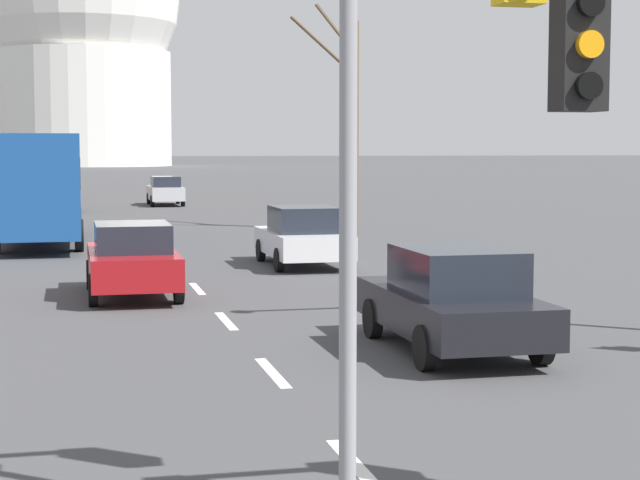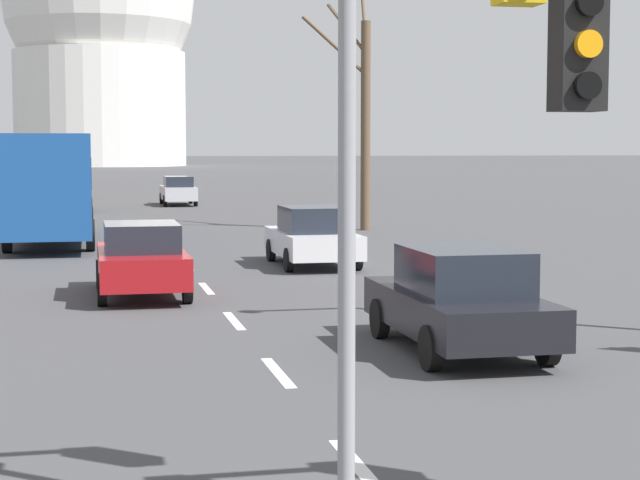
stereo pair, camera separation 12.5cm
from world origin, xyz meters
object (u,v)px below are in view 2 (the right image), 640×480
sedan_far_right (460,300)px  city_bus (51,180)px  traffic_signal_centre_tall (406,11)px  sedan_near_right (313,236)px  sedan_far_left (70,184)px  sedan_near_left (178,191)px  sedan_mid_centre (72,194)px  sedan_distant_centre (141,259)px

sedan_far_right → city_bus: size_ratio=0.39×
traffic_signal_centre_tall → sedan_near_right: 19.71m
sedan_far_left → sedan_far_right: (6.50, -52.80, -0.06)m
sedan_near_left → sedan_near_right: (0.95, -30.57, -0.01)m
sedan_far_left → city_bus: 32.24m
sedan_near_left → sedan_mid_centre: size_ratio=1.17×
sedan_distant_centre → sedan_near_right: bearing=46.1°
sedan_near_right → sedan_distant_centre: bearing=-133.9°
sedan_near_left → sedan_distant_centre: (-3.71, -35.41, -0.00)m
sedan_far_right → sedan_near_left: bearing=90.9°
sedan_mid_centre → sedan_far_left: (-0.32, 15.11, 0.02)m
sedan_mid_centre → sedan_far_right: bearing=-80.7°
sedan_mid_centre → sedan_far_left: sedan_far_left is taller
sedan_near_left → sedan_far_left: sedan_far_left is taller
sedan_near_left → sedan_near_right: size_ratio=1.06×
sedan_near_right → sedan_far_right: (-0.28, -12.03, 0.02)m
traffic_signal_centre_tall → sedan_far_left: (-3.48, 59.92, -3.28)m
traffic_signal_centre_tall → sedan_mid_centre: size_ratio=1.42×
sedan_near_right → city_bus: size_ratio=0.39×
sedan_near_right → sedan_far_right: bearing=-91.3°
traffic_signal_centre_tall → sedan_far_left: bearing=93.3°
sedan_near_left → sedan_far_right: 42.60m
sedan_far_left → city_bus: size_ratio=0.35×
sedan_near_right → sedan_distant_centre: (-4.66, -4.85, 0.00)m
traffic_signal_centre_tall → city_bus: size_ratio=0.51×
sedan_mid_centre → sedan_distant_centre: (1.79, -30.51, -0.05)m
sedan_near_right → sedan_distant_centre: 6.73m
traffic_signal_centre_tall → city_bus: 28.00m
sedan_mid_centre → sedan_distant_centre: 30.56m
sedan_near_right → sedan_distant_centre: sedan_near_right is taller
sedan_near_left → sedan_far_left: 11.75m
city_bus → sedan_far_right: bearing=-72.2°
city_bus → sedan_near_right: bearing=-51.2°
traffic_signal_centre_tall → sedan_near_right: traffic_signal_centre_tall is taller
sedan_far_left → traffic_signal_centre_tall: bearing=-86.7°
sedan_far_right → sedan_mid_centre: bearing=99.3°
traffic_signal_centre_tall → sedan_near_left: bearing=87.3°
sedan_mid_centre → sedan_distant_centre: sedan_mid_centre is taller
sedan_near_right → city_bus: (-6.87, 8.55, 1.27)m
sedan_distant_centre → city_bus: 13.64m
sedan_distant_centre → sedan_far_right: bearing=-58.6°
sedan_mid_centre → sedan_far_right: size_ratio=0.90×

